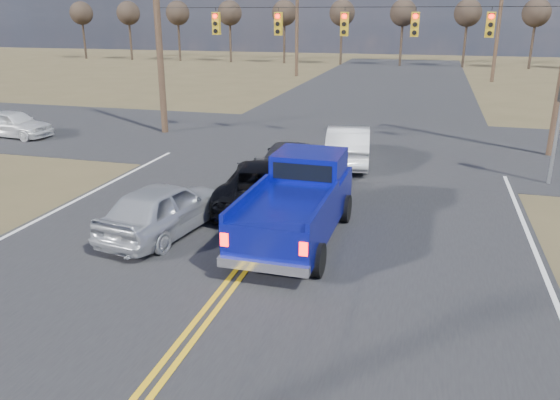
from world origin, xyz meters
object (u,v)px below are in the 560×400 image
(silver_suv, at_px, (164,208))
(white_car_queue, at_px, (348,145))
(dgrey_car_queue, at_px, (290,160))
(pickup_truck, at_px, (298,203))
(black_suv, at_px, (266,183))
(cross_car_west, at_px, (14,124))

(silver_suv, bearing_deg, white_car_queue, -103.52)
(white_car_queue, height_order, dgrey_car_queue, white_car_queue)
(pickup_truck, height_order, silver_suv, pickup_truck)
(black_suv, bearing_deg, pickup_truck, 116.96)
(pickup_truck, relative_size, cross_car_west, 1.45)
(silver_suv, height_order, black_suv, silver_suv)
(white_car_queue, relative_size, dgrey_car_queue, 0.99)
(pickup_truck, relative_size, dgrey_car_queue, 1.19)
(black_suv, xyz_separation_m, dgrey_car_queue, (0.00, 3.07, -0.05))
(pickup_truck, height_order, cross_car_west, pickup_truck)
(white_car_queue, xyz_separation_m, dgrey_car_queue, (-1.70, -2.67, -0.09))
(white_car_queue, xyz_separation_m, cross_car_west, (-16.45, 0.62, -0.11))
(pickup_truck, xyz_separation_m, white_car_queue, (0.10, 8.13, -0.25))
(silver_suv, bearing_deg, cross_car_west, -26.86)
(dgrey_car_queue, bearing_deg, white_car_queue, -127.08)
(pickup_truck, xyz_separation_m, cross_car_west, (-16.35, 8.75, -0.36))
(pickup_truck, xyz_separation_m, black_suv, (-1.60, 2.39, -0.29))
(pickup_truck, xyz_separation_m, dgrey_car_queue, (-1.60, 5.46, -0.33))
(black_suv, distance_m, dgrey_car_queue, 3.07)
(pickup_truck, xyz_separation_m, silver_suv, (-3.57, -0.59, -0.28))
(black_suv, bearing_deg, silver_suv, 49.59)
(dgrey_car_queue, bearing_deg, cross_car_west, -17.20)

